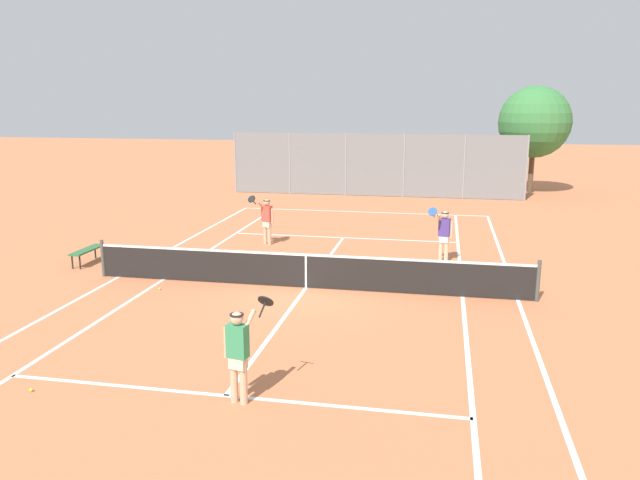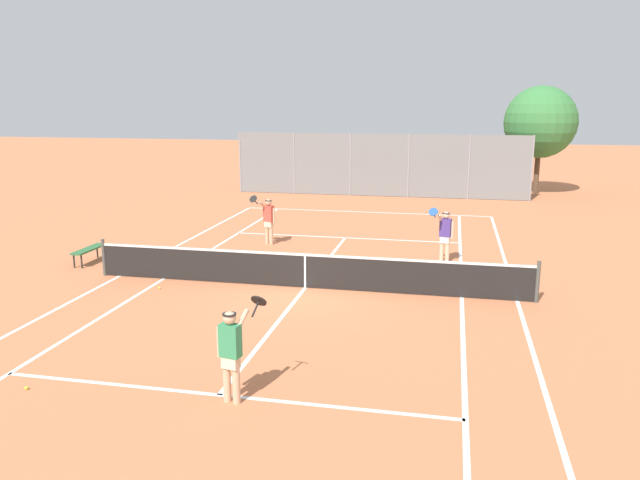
{
  "view_description": "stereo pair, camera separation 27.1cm",
  "coord_description": "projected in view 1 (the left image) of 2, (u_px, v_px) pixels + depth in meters",
  "views": [
    {
      "loc": [
        3.48,
        -15.74,
        4.96
      ],
      "look_at": [
        0.09,
        1.5,
        1.0
      ],
      "focal_mm": 35.0,
      "sensor_mm": 36.0,
      "label": 1
    },
    {
      "loc": [
        3.75,
        -15.68,
        4.96
      ],
      "look_at": [
        0.09,
        1.5,
        1.0
      ],
      "focal_mm": 35.0,
      "sensor_mm": 36.0,
      "label": 2
    }
  ],
  "objects": [
    {
      "name": "loose_tennis_ball_1",
      "position": [
        31.0,
        390.0,
        10.83
      ],
      "size": [
        0.07,
        0.07,
        0.07
      ],
      "primitive_type": "sphere",
      "color": "#D1DB33",
      "rests_on": "ground"
    },
    {
      "name": "tree_behind_left",
      "position": [
        535.0,
        124.0,
        33.22
      ],
      "size": [
        3.8,
        3.8,
        5.71
      ],
      "color": "brown",
      "rests_on": "ground"
    },
    {
      "name": "back_fence",
      "position": [
        375.0,
        165.0,
        32.47
      ],
      "size": [
        15.3,
        0.08,
        3.27
      ],
      "color": "gray",
      "rests_on": "ground"
    },
    {
      "name": "loose_tennis_ball_0",
      "position": [
        160.0,
        289.0,
        16.63
      ],
      "size": [
        0.07,
        0.07,
        0.07
      ],
      "primitive_type": "sphere",
      "color": "#D1DB33",
      "rests_on": "ground"
    },
    {
      "name": "courtside_bench",
      "position": [
        87.0,
        251.0,
        19.22
      ],
      "size": [
        0.36,
        1.5,
        0.47
      ],
      "color": "#2D6638",
      "rests_on": "ground"
    },
    {
      "name": "player_near_side",
      "position": [
        238.0,
        351.0,
        10.26
      ],
      "size": [
        0.77,
        0.71,
        1.77
      ],
      "color": "#D8A884",
      "rests_on": "ground"
    },
    {
      "name": "court_line_markings",
      "position": [
        306.0,
        288.0,
        16.81
      ],
      "size": [
        11.1,
        23.9,
        0.01
      ],
      "color": "white",
      "rests_on": "ground"
    },
    {
      "name": "ground_plane",
      "position": [
        306.0,
        288.0,
        16.81
      ],
      "size": [
        120.0,
        120.0,
        0.0
      ],
      "primitive_type": "plane",
      "color": "#C67047"
    },
    {
      "name": "tennis_net",
      "position": [
        306.0,
        270.0,
        16.7
      ],
      "size": [
        12.0,
        0.1,
        1.07
      ],
      "color": "#474C47",
      "rests_on": "ground"
    },
    {
      "name": "player_far_left",
      "position": [
        267.0,
        218.0,
        21.67
      ],
      "size": [
        0.83,
        0.69,
        1.77
      ],
      "color": "#D8A884",
      "rests_on": "ground"
    },
    {
      "name": "player_far_right",
      "position": [
        444.0,
        233.0,
        19.34
      ],
      "size": [
        0.79,
        0.71,
        1.77
      ],
      "color": "beige",
      "rests_on": "ground"
    }
  ]
}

